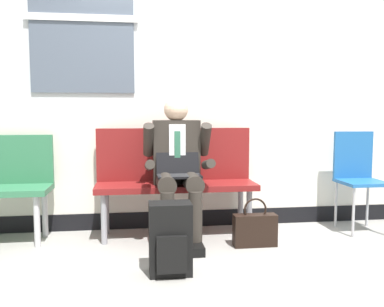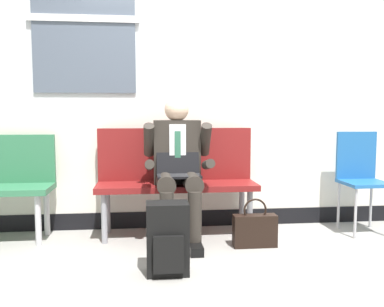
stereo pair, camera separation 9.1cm
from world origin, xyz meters
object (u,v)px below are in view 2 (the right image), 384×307
object	(u,v)px
backpack	(168,239)
handbag	(255,230)
bench_with_person	(176,173)
folding_chair	(360,172)
person_seated	(178,165)

from	to	relation	value
backpack	handbag	distance (m)	0.89
bench_with_person	folding_chair	world-z (taller)	bench_with_person
bench_with_person	folding_chair	bearing A→B (deg)	-2.83
person_seated	backpack	xyz separation A→B (m)	(-0.13, -0.75, -0.41)
bench_with_person	folding_chair	xyz separation A→B (m)	(1.69, -0.08, 0.00)
handbag	person_seated	bearing A→B (deg)	157.96
backpack	handbag	world-z (taller)	backpack
bench_with_person	person_seated	world-z (taller)	person_seated
person_seated	backpack	world-z (taller)	person_seated
backpack	folding_chair	distance (m)	2.03
handbag	folding_chair	bearing A→B (deg)	18.71
person_seated	handbag	world-z (taller)	person_seated
backpack	folding_chair	world-z (taller)	folding_chair
person_seated	bench_with_person	bearing A→B (deg)	90.00
backpack	handbag	xyz separation A→B (m)	(0.73, 0.50, -0.10)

